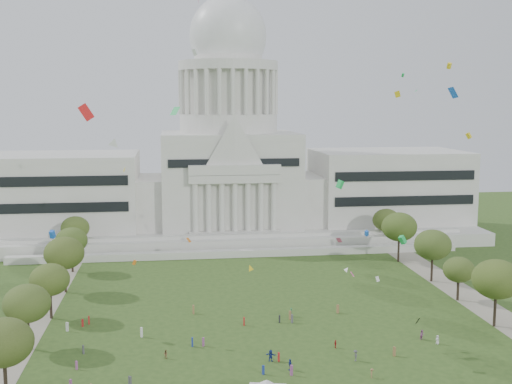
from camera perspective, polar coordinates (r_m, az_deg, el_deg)
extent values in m
plane|color=#2F4B1C|center=(108.97, 3.23, -15.95)|extent=(400.00, 400.00, 0.00)
cube|color=silver|center=(217.78, -2.42, -3.21)|extent=(160.00, 60.00, 4.00)
cube|color=silver|center=(185.89, -1.50, -5.46)|extent=(130.00, 3.00, 2.00)
cube|color=silver|center=(193.31, -1.76, -4.49)|extent=(140.00, 3.00, 5.00)
cube|color=beige|center=(216.84, -17.05, -0.12)|extent=(50.00, 34.00, 22.00)
cube|color=beige|center=(226.23, 11.59, 0.39)|extent=(50.00, 34.00, 22.00)
cube|color=beige|center=(212.42, -9.64, -0.86)|extent=(12.00, 26.00, 16.00)
cube|color=beige|center=(217.18, 4.75, -0.58)|extent=(12.00, 26.00, 16.00)
cube|color=beige|center=(214.27, -2.42, 0.94)|extent=(44.00, 38.00, 28.00)
cube|color=beige|center=(194.11, -1.90, 1.17)|extent=(28.00, 3.00, 2.40)
cube|color=black|center=(199.79, -17.87, -0.24)|extent=(46.00, 0.40, 11.00)
cube|color=black|center=(209.95, 13.14, 0.32)|extent=(46.00, 0.40, 11.00)
cylinder|color=beige|center=(212.77, -2.45, 6.13)|extent=(32.00, 32.00, 6.00)
cylinder|color=beige|center=(212.69, -2.47, 8.83)|extent=(28.00, 28.00, 14.00)
cylinder|color=silver|center=(212.99, -2.48, 11.11)|extent=(32.40, 32.40, 3.00)
cylinder|color=beige|center=(213.37, -2.49, 12.59)|extent=(22.00, 22.00, 8.00)
ellipsoid|color=silver|center=(213.73, -2.50, 13.66)|extent=(25.00, 25.00, 26.20)
cube|color=gray|center=(138.31, -19.64, -11.12)|extent=(8.00, 160.00, 0.04)
cube|color=gray|center=(150.87, 19.45, -9.51)|extent=(8.00, 160.00, 0.04)
cylinder|color=black|center=(106.46, -21.37, -15.42)|extent=(0.56, 0.56, 5.75)
ellipsoid|color=#39471A|center=(104.25, -21.54, -12.33)|extent=(8.86, 8.86, 7.25)
cylinder|color=black|center=(125.10, -19.57, -11.85)|extent=(0.56, 0.56, 5.47)
ellipsoid|color=#3A4F1D|center=(123.31, -19.70, -9.31)|extent=(8.42, 8.42, 6.89)
cylinder|color=black|center=(137.65, 20.46, -9.90)|extent=(0.56, 0.56, 6.20)
ellipsoid|color=#3B5118|center=(135.83, 20.60, -7.26)|extent=(9.55, 9.55, 7.82)
cylinder|color=black|center=(140.40, -17.77, -9.63)|extent=(0.56, 0.56, 5.27)
ellipsoid|color=#3C501A|center=(138.85, -17.87, -7.42)|extent=(8.12, 8.12, 6.65)
cylinder|color=black|center=(152.53, 17.51, -8.35)|extent=(0.56, 0.56, 4.56)
ellipsoid|color=#344819|center=(151.28, 17.58, -6.59)|extent=(7.01, 7.01, 5.74)
cylinder|color=black|center=(157.79, -16.59, -7.49)|extent=(0.56, 0.56, 6.03)
ellipsoid|color=#3A4919|center=(156.24, -16.69, -5.23)|extent=(9.29, 9.29, 7.60)
cylinder|color=black|center=(166.17, 15.36, -6.67)|extent=(0.56, 0.56, 5.97)
ellipsoid|color=#32481A|center=(164.71, 15.44, -4.54)|extent=(9.19, 9.19, 7.52)
cylinder|color=black|center=(175.82, -16.01, -5.99)|extent=(0.56, 0.56, 5.41)
ellipsoid|color=#37511B|center=(174.56, -16.09, -4.16)|extent=(8.33, 8.33, 6.81)
cylinder|color=black|center=(183.85, 12.55, -5.11)|extent=(0.56, 0.56, 6.37)
ellipsoid|color=#314B16|center=(182.46, 12.62, -3.04)|extent=(9.82, 9.82, 8.03)
cylinder|color=black|center=(193.54, -15.72, -4.72)|extent=(0.56, 0.56, 5.32)
ellipsoid|color=#3A4F1A|center=(192.41, -15.78, -3.08)|extent=(8.19, 8.19, 6.70)
cylinder|color=black|center=(201.25, 11.47, -4.08)|extent=(0.56, 0.56, 5.47)
ellipsoid|color=#354717|center=(200.14, 11.51, -2.46)|extent=(8.42, 8.42, 6.89)
imported|color=silver|center=(125.63, 15.83, -12.51)|extent=(0.85, 0.98, 1.70)
imported|color=#994C8C|center=(126.98, 14.56, -12.19)|extent=(1.09, 0.92, 1.92)
imported|color=#4C4C51|center=(115.07, 8.83, -14.17)|extent=(0.67, 1.28, 1.96)
imported|color=navy|center=(110.37, 3.04, -15.07)|extent=(0.85, 1.25, 1.96)
imported|color=navy|center=(113.70, 1.32, -14.33)|extent=(2.04, 1.43, 2.05)
imported|color=olive|center=(115.95, -8.03, -14.09)|extent=(0.88, 0.78, 1.54)
imported|color=olive|center=(109.24, 10.27, -15.56)|extent=(0.84, 1.12, 1.55)
imported|color=#B21E1E|center=(120.15, 7.08, -13.27)|extent=(0.58, 0.94, 1.53)
cube|color=#994C8C|center=(107.63, -16.15, -16.11)|extent=(0.42, 0.50, 1.63)
cube|color=#994C8C|center=(108.53, 3.17, -15.54)|extent=(0.54, 0.45, 1.76)
cube|color=olive|center=(138.67, 7.28, -10.27)|extent=(0.53, 0.38, 1.83)
cube|color=#4C4C51|center=(120.71, -15.10, -13.37)|extent=(0.43, 0.49, 1.59)
cube|color=#B21E1E|center=(134.29, -15.16, -11.17)|extent=(0.37, 0.47, 1.55)
cube|color=olive|center=(137.76, -5.58, -10.35)|extent=(0.38, 0.54, 1.89)
cube|color=silver|center=(132.57, -16.44, -11.42)|extent=(0.56, 0.48, 1.80)
cube|color=#B21E1E|center=(113.76, 2.03, -14.44)|extent=(0.30, 0.45, 1.60)
cube|color=olive|center=(133.95, 3.05, -10.88)|extent=(0.49, 0.31, 1.82)
cube|color=#33723F|center=(135.62, 3.15, -10.64)|extent=(0.36, 0.52, 1.82)
cube|color=olive|center=(118.34, 12.19, -13.69)|extent=(0.46, 0.53, 1.69)
cube|color=#B21E1E|center=(130.50, -1.07, -11.42)|extent=(0.32, 0.47, 1.69)
cube|color=#4C4C51|center=(106.29, -11.14, -16.21)|extent=(0.55, 0.52, 1.78)
cube|color=navy|center=(108.79, 0.65, -15.53)|extent=(0.42, 0.27, 1.55)
cube|color=#994C8C|center=(120.53, -4.70, -13.14)|extent=(0.44, 0.51, 1.63)
cube|color=#26262B|center=(132.05, 2.11, -11.21)|extent=(0.40, 0.48, 1.58)
cube|color=#4C4C51|center=(132.04, 3.23, -11.18)|extent=(0.40, 0.52, 1.75)
cube|color=navy|center=(120.47, -5.68, -13.13)|extent=(0.31, 0.47, 1.73)
cube|color=#994C8C|center=(114.57, -15.66, -14.61)|extent=(0.44, 0.46, 1.47)
cube|color=silver|center=(126.27, -10.14, -12.17)|extent=(0.50, 0.59, 1.91)
cube|color=#B21E1E|center=(135.44, -14.63, -10.96)|extent=(0.30, 0.46, 1.66)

